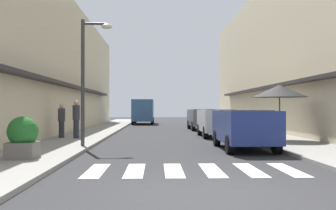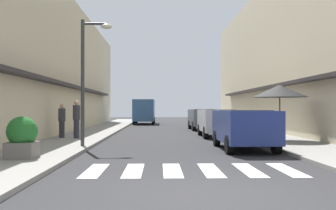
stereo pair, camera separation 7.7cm
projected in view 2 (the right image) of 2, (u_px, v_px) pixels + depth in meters
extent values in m
plane|color=#2B2B2D|center=(172.00, 134.00, 22.46)|extent=(86.38, 86.38, 0.00)
cube|color=gray|center=(91.00, 134.00, 22.34)|extent=(2.68, 54.97, 0.12)
cube|color=gray|center=(253.00, 133.00, 22.58)|extent=(2.68, 54.97, 0.12)
cube|color=beige|center=(30.00, 65.00, 23.24)|extent=(5.00, 37.34, 8.31)
cube|color=#332D2D|center=(76.00, 87.00, 23.30)|extent=(0.50, 26.14, 0.16)
cube|color=beige|center=(311.00, 54.00, 23.68)|extent=(5.00, 37.34, 9.74)
cube|color=#332D2D|center=(266.00, 88.00, 23.59)|extent=(0.50, 26.14, 0.16)
cube|color=silver|center=(95.00, 171.00, 9.42)|extent=(0.45, 2.20, 0.01)
cube|color=silver|center=(134.00, 170.00, 9.45)|extent=(0.45, 2.20, 0.01)
cube|color=silver|center=(172.00, 170.00, 9.47)|extent=(0.45, 2.20, 0.01)
cube|color=silver|center=(211.00, 170.00, 9.49)|extent=(0.45, 2.20, 0.01)
cube|color=silver|center=(249.00, 170.00, 9.52)|extent=(0.45, 2.20, 0.01)
cube|color=silver|center=(287.00, 170.00, 9.54)|extent=(0.45, 2.20, 0.01)
cube|color=navy|center=(244.00, 126.00, 14.20)|extent=(1.75, 4.14, 1.13)
cube|color=black|center=(245.00, 118.00, 14.00)|extent=(1.47, 2.32, 0.56)
cylinder|color=black|center=(217.00, 138.00, 15.55)|extent=(0.22, 0.64, 0.64)
cylinder|color=black|center=(256.00, 138.00, 15.59)|extent=(0.22, 0.64, 0.64)
cylinder|color=black|center=(229.00, 145.00, 12.81)|extent=(0.22, 0.64, 0.64)
cylinder|color=black|center=(276.00, 145.00, 12.85)|extent=(0.22, 0.64, 0.64)
cube|color=silver|center=(217.00, 120.00, 20.49)|extent=(1.76, 3.91, 1.13)
cube|color=black|center=(218.00, 115.00, 20.30)|extent=(1.48, 2.19, 0.56)
cylinder|color=black|center=(200.00, 130.00, 21.75)|extent=(0.22, 0.64, 0.64)
cylinder|color=black|center=(228.00, 130.00, 21.80)|extent=(0.22, 0.64, 0.64)
cylinder|color=black|center=(206.00, 133.00, 19.17)|extent=(0.22, 0.64, 0.64)
cylinder|color=black|center=(237.00, 133.00, 19.22)|extent=(0.22, 0.64, 0.64)
cube|color=#4C5156|center=(203.00, 117.00, 27.22)|extent=(1.84, 4.20, 1.13)
cube|color=black|center=(203.00, 113.00, 27.02)|extent=(1.52, 2.36, 0.56)
cylinder|color=black|center=(190.00, 125.00, 28.55)|extent=(0.23, 0.64, 0.64)
cylinder|color=black|center=(211.00, 125.00, 28.63)|extent=(0.23, 0.64, 0.64)
cylinder|color=black|center=(194.00, 126.00, 25.81)|extent=(0.23, 0.64, 0.64)
cylinder|color=black|center=(217.00, 126.00, 25.88)|extent=(0.23, 0.64, 0.64)
cube|color=#33598C|center=(144.00, 110.00, 37.38)|extent=(2.01, 5.42, 2.03)
cube|color=black|center=(144.00, 102.00, 37.11)|extent=(1.67, 3.04, 0.56)
cylinder|color=black|center=(136.00, 120.00, 39.14)|extent=(0.23, 0.64, 0.64)
cylinder|color=black|center=(154.00, 120.00, 39.16)|extent=(0.23, 0.64, 0.64)
cylinder|color=black|center=(134.00, 121.00, 35.57)|extent=(0.23, 0.64, 0.64)
cylinder|color=black|center=(153.00, 121.00, 35.60)|extent=(0.23, 0.64, 0.64)
cylinder|color=#38383D|center=(83.00, 83.00, 14.55)|extent=(0.14, 0.14, 4.78)
cylinder|color=#38383D|center=(95.00, 24.00, 14.58)|extent=(0.90, 0.10, 0.10)
ellipsoid|color=beige|center=(106.00, 26.00, 14.59)|extent=(0.44, 0.28, 0.20)
cylinder|color=#262626|center=(280.00, 140.00, 16.95)|extent=(0.48, 0.48, 0.06)
cylinder|color=#4C3823|center=(280.00, 116.00, 16.95)|extent=(0.06, 0.06, 2.18)
cone|color=black|center=(280.00, 91.00, 16.96)|extent=(2.44, 2.44, 0.55)
cube|color=slate|center=(22.00, 150.00, 10.87)|extent=(0.79, 0.79, 0.46)
sphere|color=#236628|center=(22.00, 131.00, 10.87)|extent=(0.86, 0.86, 0.86)
cylinder|color=#282B33|center=(62.00, 130.00, 18.44)|extent=(0.26, 0.26, 0.79)
cylinder|color=#333338|center=(62.00, 115.00, 18.44)|extent=(0.34, 0.34, 0.62)
sphere|color=tan|center=(62.00, 106.00, 18.45)|extent=(0.21, 0.21, 0.21)
cylinder|color=#282B33|center=(76.00, 129.00, 18.18)|extent=(0.26, 0.26, 0.87)
cylinder|color=#333338|center=(77.00, 112.00, 18.18)|extent=(0.34, 0.34, 0.69)
sphere|color=tan|center=(77.00, 103.00, 18.19)|extent=(0.24, 0.24, 0.24)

